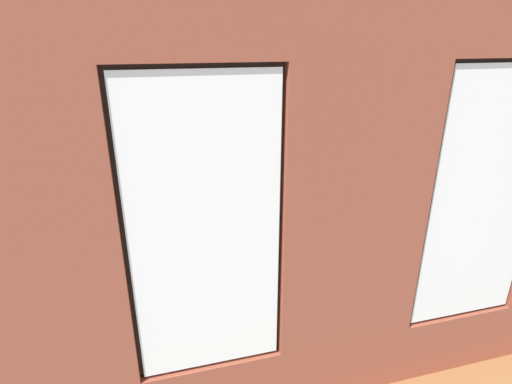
{
  "coord_description": "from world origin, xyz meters",
  "views": [
    {
      "loc": [
        1.38,
        5.23,
        2.86
      ],
      "look_at": [
        0.07,
        0.4,
        0.91
      ],
      "focal_mm": 28.0,
      "sensor_mm": 36.0,
      "label": 1
    }
  ],
  "objects_px": {
    "coffee_table": "(234,208)",
    "potted_plant_foreground_right": "(92,167)",
    "potted_plant_by_left_couch": "(332,168)",
    "potted_plant_mid_room_small": "(301,190)",
    "remote_gray": "(241,206)",
    "remote_silver": "(222,203)",
    "cup_ceramic": "(233,202)",
    "media_console": "(54,247)",
    "tv_flatscreen": "(45,203)",
    "potted_plant_near_tv": "(82,248)",
    "candle_jar": "(210,207)",
    "table_plant_small": "(253,193)",
    "couch_by_window": "(296,314)",
    "couch_left": "(388,198)",
    "potted_plant_corner_near_left": "(340,154)",
    "potted_plant_beside_window_right": "(28,332)"
  },
  "relations": [
    {
      "from": "tv_flatscreen",
      "to": "couch_left",
      "type": "bearing_deg",
      "value": -177.6
    },
    {
      "from": "tv_flatscreen",
      "to": "potted_plant_near_tv",
      "type": "height_order",
      "value": "tv_flatscreen"
    },
    {
      "from": "media_console",
      "to": "potted_plant_by_left_couch",
      "type": "xyz_separation_m",
      "value": [
        -4.73,
        -1.55,
        0.22
      ]
    },
    {
      "from": "candle_jar",
      "to": "potted_plant_beside_window_right",
      "type": "height_order",
      "value": "potted_plant_beside_window_right"
    },
    {
      "from": "couch_by_window",
      "to": "coffee_table",
      "type": "distance_m",
      "value": 2.61
    },
    {
      "from": "remote_gray",
      "to": "coffee_table",
      "type": "bearing_deg",
      "value": -32.98
    },
    {
      "from": "media_console",
      "to": "tv_flatscreen",
      "type": "distance_m",
      "value": 0.62
    },
    {
      "from": "candle_jar",
      "to": "tv_flatscreen",
      "type": "distance_m",
      "value": 2.2
    },
    {
      "from": "candle_jar",
      "to": "potted_plant_mid_room_small",
      "type": "xyz_separation_m",
      "value": [
        -1.68,
        -0.56,
        -0.1
      ]
    },
    {
      "from": "couch_left",
      "to": "media_console",
      "type": "relative_size",
      "value": 1.42
    },
    {
      "from": "couch_by_window",
      "to": "couch_left",
      "type": "height_order",
      "value": "same"
    },
    {
      "from": "candle_jar",
      "to": "potted_plant_mid_room_small",
      "type": "height_order",
      "value": "potted_plant_mid_room_small"
    },
    {
      "from": "remote_gray",
      "to": "potted_plant_foreground_right",
      "type": "bearing_deg",
      "value": -24.71
    },
    {
      "from": "remote_gray",
      "to": "potted_plant_corner_near_left",
      "type": "bearing_deg",
      "value": -127.53
    },
    {
      "from": "table_plant_small",
      "to": "potted_plant_foreground_right",
      "type": "relative_size",
      "value": 0.2
    },
    {
      "from": "remote_gray",
      "to": "potted_plant_by_left_couch",
      "type": "height_order",
      "value": "potted_plant_by_left_couch"
    },
    {
      "from": "couch_by_window",
      "to": "potted_plant_corner_near_left",
      "type": "xyz_separation_m",
      "value": [
        -2.7,
        -4.5,
        0.2
      ]
    },
    {
      "from": "remote_silver",
      "to": "potted_plant_foreground_right",
      "type": "distance_m",
      "value": 2.72
    },
    {
      "from": "coffee_table",
      "to": "potted_plant_foreground_right",
      "type": "relative_size",
      "value": 1.22
    },
    {
      "from": "coffee_table",
      "to": "potted_plant_foreground_right",
      "type": "xyz_separation_m",
      "value": [
        2.22,
        -1.85,
        0.28
      ]
    },
    {
      "from": "potted_plant_by_left_couch",
      "to": "potted_plant_near_tv",
      "type": "height_order",
      "value": "potted_plant_near_tv"
    },
    {
      "from": "potted_plant_by_left_couch",
      "to": "potted_plant_mid_room_small",
      "type": "height_order",
      "value": "potted_plant_by_left_couch"
    },
    {
      "from": "potted_plant_near_tv",
      "to": "potted_plant_corner_near_left",
      "type": "bearing_deg",
      "value": -144.42
    },
    {
      "from": "candle_jar",
      "to": "media_console",
      "type": "bearing_deg",
      "value": 8.17
    },
    {
      "from": "cup_ceramic",
      "to": "potted_plant_near_tv",
      "type": "distance_m",
      "value": 2.48
    },
    {
      "from": "candle_jar",
      "to": "potted_plant_near_tv",
      "type": "xyz_separation_m",
      "value": [
        1.59,
        1.37,
        0.28
      ]
    },
    {
      "from": "potted_plant_by_left_couch",
      "to": "potted_plant_corner_near_left",
      "type": "relative_size",
      "value": 0.53
    },
    {
      "from": "potted_plant_corner_near_left",
      "to": "potted_plant_mid_room_small",
      "type": "bearing_deg",
      "value": 44.7
    },
    {
      "from": "remote_silver",
      "to": "potted_plant_by_left_couch",
      "type": "height_order",
      "value": "potted_plant_by_left_couch"
    },
    {
      "from": "candle_jar",
      "to": "remote_gray",
      "type": "height_order",
      "value": "candle_jar"
    },
    {
      "from": "remote_silver",
      "to": "media_console",
      "type": "relative_size",
      "value": 0.13
    },
    {
      "from": "tv_flatscreen",
      "to": "potted_plant_mid_room_small",
      "type": "relative_size",
      "value": 1.74
    },
    {
      "from": "coffee_table",
      "to": "potted_plant_mid_room_small",
      "type": "xyz_separation_m",
      "value": [
        -1.29,
        -0.45,
        0.0
      ]
    },
    {
      "from": "remote_gray",
      "to": "potted_plant_by_left_couch",
      "type": "distance_m",
      "value": 2.45
    },
    {
      "from": "remote_gray",
      "to": "potted_plant_beside_window_right",
      "type": "bearing_deg",
      "value": 63.52
    },
    {
      "from": "table_plant_small",
      "to": "potted_plant_beside_window_right",
      "type": "relative_size",
      "value": 0.17
    },
    {
      "from": "potted_plant_foreground_right",
      "to": "potted_plant_near_tv",
      "type": "bearing_deg",
      "value": 94.33
    },
    {
      "from": "coffee_table",
      "to": "potted_plant_by_left_couch",
      "type": "height_order",
      "value": "potted_plant_by_left_couch"
    },
    {
      "from": "media_console",
      "to": "potted_plant_by_left_couch",
      "type": "height_order",
      "value": "potted_plant_by_left_couch"
    },
    {
      "from": "remote_silver",
      "to": "cup_ceramic",
      "type": "bearing_deg",
      "value": -147.9
    },
    {
      "from": "cup_ceramic",
      "to": "potted_plant_mid_room_small",
      "type": "xyz_separation_m",
      "value": [
        -1.29,
        -0.45,
        -0.1
      ]
    },
    {
      "from": "candle_jar",
      "to": "potted_plant_near_tv",
      "type": "relative_size",
      "value": 0.08
    },
    {
      "from": "media_console",
      "to": "remote_gray",
      "type": "bearing_deg",
      "value": -173.31
    },
    {
      "from": "remote_silver",
      "to": "candle_jar",
      "type": "bearing_deg",
      "value": 103.05
    },
    {
      "from": "potted_plant_by_left_couch",
      "to": "potted_plant_foreground_right",
      "type": "distance_m",
      "value": 4.49
    },
    {
      "from": "potted_plant_mid_room_small",
      "to": "media_console",
      "type": "bearing_deg",
      "value": 12.8
    },
    {
      "from": "tv_flatscreen",
      "to": "table_plant_small",
      "type": "bearing_deg",
      "value": -169.39
    },
    {
      "from": "remote_silver",
      "to": "potted_plant_beside_window_right",
      "type": "xyz_separation_m",
      "value": [
        2.07,
        2.79,
        0.26
      ]
    },
    {
      "from": "media_console",
      "to": "tv_flatscreen",
      "type": "relative_size",
      "value": 1.33
    },
    {
      "from": "coffee_table",
      "to": "candle_jar",
      "type": "xyz_separation_m",
      "value": [
        0.38,
        0.11,
        0.1
      ]
    }
  ]
}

